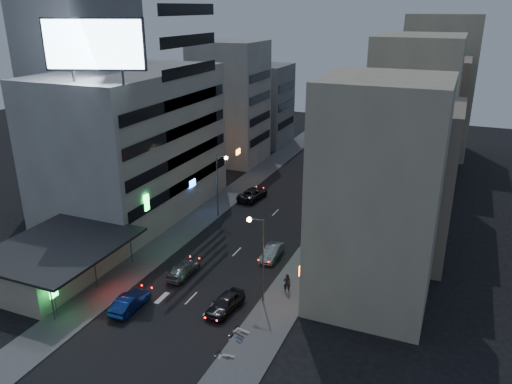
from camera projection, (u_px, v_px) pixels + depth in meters
The scene contains 29 objects.
ground at pixel (168, 322), 42.32m from camera, with size 180.00×180.00×0.00m, color black.
sidewalk_left at pixel (233, 194), 71.12m from camera, with size 4.00×120.00×0.12m, color #4C4C4F.
sidewalk_right at pixel (343, 210), 65.33m from camera, with size 4.00×120.00×0.12m, color #4C4C4F.
food_court at pixel (55, 261), 48.38m from camera, with size 11.00×13.00×3.88m.
white_building at pixel (133, 143), 62.61m from camera, with size 14.00×24.00×18.00m, color #B4B5B0.
grey_tower at pixel (85, 72), 65.66m from camera, with size 10.00×14.00×34.00m, color gray.
shophouse_near at pixel (378, 196), 42.47m from camera, with size 10.00×11.00×20.00m, color #BCB593.
shophouse_mid at pixel (400, 178), 52.93m from camera, with size 11.00×12.00×16.00m, color gray.
shophouse_far at pixel (412, 125), 63.29m from camera, with size 10.00×14.00×22.00m, color #BCB593.
far_left_a at pixel (230, 103), 83.32m from camera, with size 11.00×10.00×20.00m, color #B4B5B0.
far_left_b at pixel (257, 104), 95.61m from camera, with size 12.00×10.00×15.00m, color gray.
far_right_a at pixel (425, 118), 76.77m from camera, with size 11.00×12.00×18.00m, color gray.
far_right_b at pixel (438, 86), 87.64m from camera, with size 12.00×12.00×24.00m, color #BCB593.
billboard at pixel (94, 45), 48.06m from camera, with size 9.52×3.75×6.20m.
street_lamp_right_near at pixel (259, 248), 43.49m from camera, with size 1.60×0.44×8.02m.
street_lamp_left at pixel (220, 177), 61.59m from camera, with size 1.60×0.44×8.02m.
street_lamp_right_far at pixel (347, 150), 72.88m from camera, with size 1.60×0.44×8.02m.
parked_car_right_near at pixel (225, 303), 43.63m from camera, with size 1.82×4.52×1.54m, color #232327.
parked_car_right_mid at pixel (272, 252), 52.84m from camera, with size 1.46×4.20×1.38m, color #9FA3A7.
parked_car_left at pixel (253, 194), 69.11m from camera, with size 2.51×5.45×1.52m, color #25252A.
parked_car_right_far at pixel (330, 180), 74.51m from camera, with size 2.15×5.29×1.54m, color #9C9DA4.
road_car_blue at pixel (130, 302), 43.87m from camera, with size 1.55×4.46×1.47m, color navy.
road_car_silver at pixel (183, 269), 49.47m from camera, with size 1.85×4.55×1.32m, color gray.
person at pixel (287, 283), 46.23m from camera, with size 0.68×0.45×1.87m, color black.
scooter_black_a at pixel (231, 351), 37.77m from camera, with size 1.62×0.54×0.99m, color black, non-canonical shape.
scooter_silver_a at pixel (235, 350), 37.86m from camera, with size 1.73×0.58×1.06m, color gray, non-canonical shape.
scooter_blue at pixel (244, 337), 39.45m from camera, with size 1.60×0.53×0.98m, color navy, non-canonical shape.
scooter_black_b at pixel (245, 332), 39.97m from camera, with size 1.72×0.57×1.05m, color black, non-canonical shape.
scooter_silver_b at pixel (250, 327), 40.59m from camera, with size 1.85×0.62×1.13m, color #ADAEB5, non-canonical shape.
Camera 1 is at (20.75, -30.10, 25.16)m, focal length 35.00 mm.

